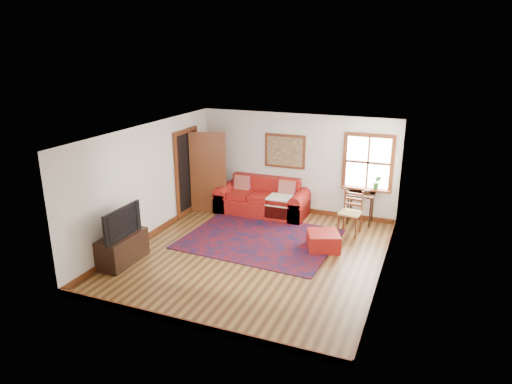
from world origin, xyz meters
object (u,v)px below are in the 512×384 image
at_px(red_ottoman, 323,241).
at_px(ladder_back_chair, 351,210).
at_px(side_table, 361,198).
at_px(red_leather_sofa, 263,202).
at_px(media_cabinet, 123,249).

relative_size(red_ottoman, ladder_back_chair, 0.65).
bearing_deg(side_table, red_ottoman, -104.14).
xyz_separation_m(red_leather_sofa, ladder_back_chair, (2.31, -0.46, 0.24)).
xyz_separation_m(side_table, ladder_back_chair, (-0.10, -0.69, -0.08)).
distance_m(red_leather_sofa, red_ottoman, 2.50).
distance_m(red_leather_sofa, side_table, 2.44).
xyz_separation_m(side_table, media_cabinet, (-3.92, -3.85, -0.32)).
bearing_deg(red_leather_sofa, ladder_back_chair, -11.39).
relative_size(red_leather_sofa, red_ottoman, 3.58).
xyz_separation_m(red_ottoman, ladder_back_chair, (0.35, 1.09, 0.35)).
bearing_deg(media_cabinet, red_leather_sofa, 67.31).
height_order(red_leather_sofa, media_cabinet, red_leather_sofa).
relative_size(red_leather_sofa, ladder_back_chair, 2.32).
bearing_deg(red_leather_sofa, side_table, 5.31).
height_order(red_ottoman, side_table, side_table).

